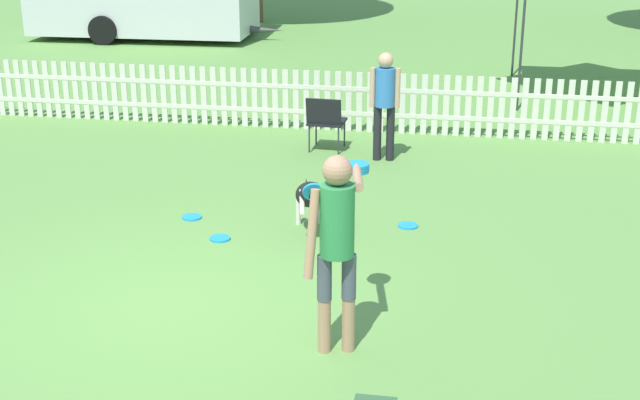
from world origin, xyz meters
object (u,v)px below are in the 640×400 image
object	(u,v)px
spectator_standing	(385,97)
frisbee_midfield	(408,226)
folding_chair_blue_left	(326,119)
handler_person	(338,229)
frisbee_near_handler	(192,217)
leaping_dog	(310,195)
frisbee_near_dog	(220,238)

from	to	relation	value
spectator_standing	frisbee_midfield	bearing A→B (deg)	97.97
frisbee_midfield	folding_chair_blue_left	distance (m)	3.14
frisbee_midfield	spectator_standing	bearing A→B (deg)	102.31
handler_person	frisbee_midfield	distance (m)	3.08
spectator_standing	frisbee_near_handler	bearing A→B (deg)	49.13
frisbee_midfield	spectator_standing	distance (m)	2.69
handler_person	folding_chair_blue_left	world-z (taller)	handler_person
handler_person	leaping_dog	distance (m)	2.65
handler_person	frisbee_near_handler	distance (m)	3.60
leaping_dog	folding_chair_blue_left	size ratio (longest dim) A/B	1.32
leaping_dog	frisbee_midfield	xyz separation A→B (m)	(1.06, 0.38, -0.44)
frisbee_near_dog	spectator_standing	bearing A→B (deg)	65.57
leaping_dog	frisbee_near_dog	world-z (taller)	leaping_dog
leaping_dog	frisbee_midfield	world-z (taller)	leaping_dog
handler_person	folding_chair_blue_left	distance (m)	5.76
frisbee_near_handler	frisbee_near_dog	distance (m)	0.76
handler_person	leaping_dog	xyz separation A→B (m)	(-0.68, 2.49, -0.62)
frisbee_midfield	folding_chair_blue_left	size ratio (longest dim) A/B	0.28
leaping_dog	frisbee_near_dog	distance (m)	1.09
frisbee_near_handler	spectator_standing	size ratio (longest dim) A/B	0.15
leaping_dog	folding_chair_blue_left	xyz separation A→B (m)	(-0.35, 3.15, 0.03)
folding_chair_blue_left	spectator_standing	distance (m)	1.01
frisbee_near_handler	folding_chair_blue_left	size ratio (longest dim) A/B	0.28
handler_person	frisbee_near_handler	size ratio (longest dim) A/B	7.52
frisbee_near_handler	frisbee_midfield	bearing A→B (deg)	3.66
frisbee_near_dog	handler_person	bearing A→B (deg)	-52.82
frisbee_near_handler	spectator_standing	xyz separation A→B (m)	(1.96, 2.64, 0.89)
frisbee_near_handler	folding_chair_blue_left	world-z (taller)	folding_chair_blue_left
leaping_dog	frisbee_near_handler	bearing A→B (deg)	-23.94
frisbee_midfield	frisbee_near_handler	bearing A→B (deg)	-176.34
handler_person	spectator_standing	xyz separation A→B (m)	(-0.16, 5.35, -0.17)
frisbee_near_dog	frisbee_midfield	distance (m)	2.13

